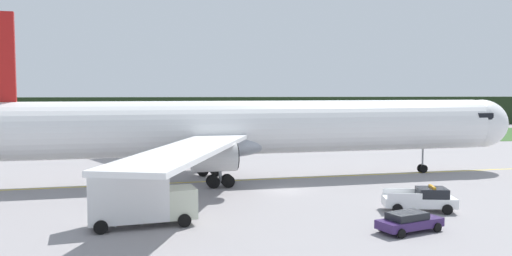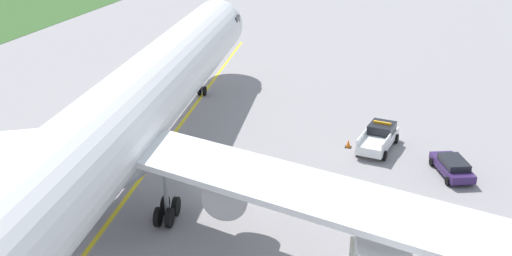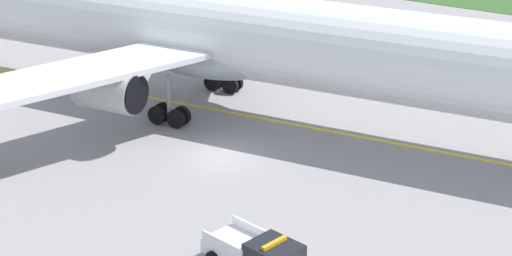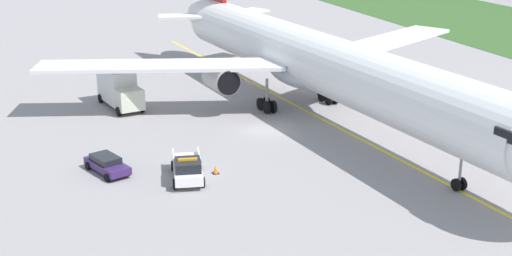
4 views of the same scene
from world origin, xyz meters
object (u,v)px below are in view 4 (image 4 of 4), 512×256
Objects in this scene: airliner at (315,61)px; apron_cone at (216,170)px; staff_car at (107,164)px; catering_truck at (119,88)px; ops_pickup_truck at (187,168)px.

airliner reaches higher than apron_cone.
apron_cone is (2.94, 7.66, -0.39)m from staff_car.
catering_truck is (-8.98, -17.10, -3.27)m from airliner.
catering_truck is at bearing -117.70° from airliner.
ops_pickup_truck is at bearing 4.68° from catering_truck.
airliner is 22.86m from staff_car.
ops_pickup_truck reaches higher than staff_car.
staff_car is at bearing -122.25° from ops_pickup_truck.
ops_pickup_truck is at bearing -78.57° from apron_cone.
catering_truck is 20.71m from apron_cone.
apron_cone is (20.26, 3.96, -1.67)m from catering_truck.
catering_truck is 11.66× the size of apron_cone.
ops_pickup_truck is 2.39m from apron_cone.
airliner is 19.59m from catering_truck.
catering_truck reaches higher than apron_cone.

